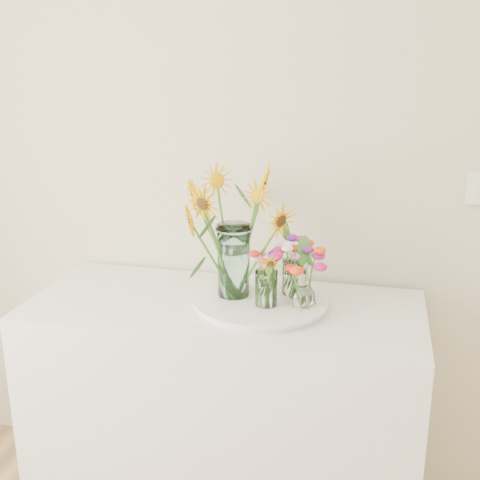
{
  "coord_description": "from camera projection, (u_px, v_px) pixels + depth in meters",
  "views": [
    {
      "loc": [
        0.24,
        0.02,
        1.74
      ],
      "look_at": [
        -0.21,
        1.93,
        1.14
      ],
      "focal_mm": 45.0,
      "sensor_mm": 36.0,
      "label": 1
    }
  ],
  "objects": [
    {
      "name": "small_vase_a",
      "position": [
        266.0,
        289.0,
        2.04
      ],
      "size": [
        0.09,
        0.09,
        0.13
      ],
      "primitive_type": "cylinder",
      "rotation": [
        0.0,
        0.0,
        0.21
      ],
      "color": "white",
      "rests_on": "tray"
    },
    {
      "name": "small_vase_c",
      "position": [
        293.0,
        277.0,
        2.14
      ],
      "size": [
        0.08,
        0.08,
        0.13
      ],
      "primitive_type": "cylinder",
      "rotation": [
        0.0,
        0.0,
        0.02
      ],
      "color": "white",
      "rests_on": "tray"
    },
    {
      "name": "counter",
      "position": [
        225.0,
        414.0,
        2.27
      ],
      "size": [
        1.4,
        0.6,
        0.9
      ],
      "primitive_type": "cube",
      "color": "white",
      "rests_on": "ground_plane"
    },
    {
      "name": "wildflower_posy_c",
      "position": [
        293.0,
        265.0,
        2.12
      ],
      "size": [
        0.18,
        0.18,
        0.22
      ],
      "primitive_type": null,
      "color": "#FF3916",
      "rests_on": "tray"
    },
    {
      "name": "tray",
      "position": [
        261.0,
        302.0,
        2.12
      ],
      "size": [
        0.45,
        0.45,
        0.02
      ],
      "primitive_type": "cylinder",
      "color": "white",
      "rests_on": "counter"
    },
    {
      "name": "sunflower_bouquet",
      "position": [
        233.0,
        232.0,
        2.07
      ],
      "size": [
        0.82,
        0.82,
        0.48
      ],
      "primitive_type": null,
      "rotation": [
        0.0,
        0.0,
        0.31
      ],
      "color": "#EBA904",
      "rests_on": "tray"
    },
    {
      "name": "small_vase_b",
      "position": [
        302.0,
        288.0,
        2.04
      ],
      "size": [
        0.09,
        0.09,
        0.13
      ],
      "primitive_type": null,
      "rotation": [
        0.0,
        0.0,
        0.01
      ],
      "color": "white",
      "rests_on": "tray"
    },
    {
      "name": "wildflower_posy_a",
      "position": [
        266.0,
        276.0,
        2.02
      ],
      "size": [
        0.17,
        0.17,
        0.22
      ],
      "primitive_type": null,
      "color": "#FF3916",
      "rests_on": "tray"
    },
    {
      "name": "wildflower_posy_b",
      "position": [
        302.0,
        276.0,
        2.02
      ],
      "size": [
        0.2,
        0.2,
        0.22
      ],
      "primitive_type": null,
      "color": "#FF3916",
      "rests_on": "tray"
    },
    {
      "name": "mason_jar",
      "position": [
        234.0,
        261.0,
        2.1
      ],
      "size": [
        0.14,
        0.14,
        0.27
      ],
      "primitive_type": "cylinder",
      "rotation": [
        0.0,
        0.0,
        0.31
      ],
      "color": "#B4E9E1",
      "rests_on": "tray"
    }
  ]
}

